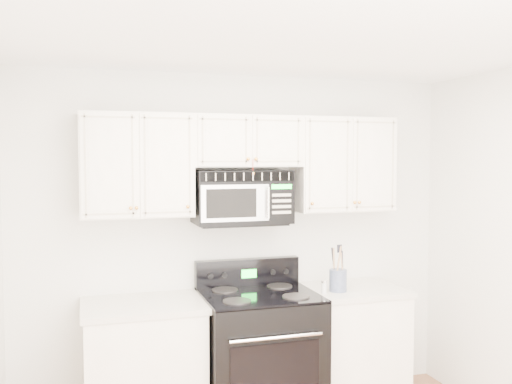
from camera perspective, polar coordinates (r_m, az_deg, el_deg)
name	(u,v)px	position (r m, az deg, el deg)	size (l,w,h in m)	color
room	(331,286)	(2.96, 7.53, -9.26)	(3.51, 3.51, 2.61)	#905F44
base_cabinet_left	(144,370)	(4.35, -11.16, -17.10)	(0.86, 0.65, 0.92)	white
base_cabinet_right	(346,349)	(4.78, 9.04, -15.20)	(0.86, 0.65, 0.92)	white
range	(259,353)	(4.45, 0.33, -15.76)	(0.85, 0.77, 1.14)	black
upper_cabinets	(245,160)	(4.37, -1.10, 3.24)	(2.44, 0.37, 0.75)	white
microwave	(242,197)	(4.35, -1.43, -0.47)	(0.73, 0.42, 0.40)	black
utensil_crock	(338,279)	(4.49, 8.20, -8.65)	(0.13, 0.13, 0.36)	slate
shaker_salt	(324,287)	(4.41, 6.82, -9.41)	(0.04, 0.04, 0.10)	silver
shaker_pepper	(337,286)	(4.46, 8.11, -9.30)	(0.04, 0.04, 0.09)	silver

